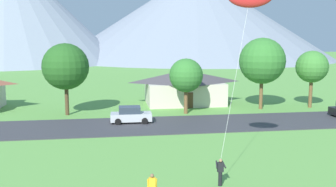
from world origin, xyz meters
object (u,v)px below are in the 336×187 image
(house_left_center, at_px, (184,86))
(tree_left_of_center, at_px, (312,67))
(tree_right_of_center, at_px, (262,61))
(parked_car_silver_west_end, at_px, (131,115))
(tree_near_left, at_px, (66,67))
(tree_center, at_px, (186,76))

(house_left_center, distance_m, tree_left_of_center, 16.28)
(tree_right_of_center, bearing_deg, tree_left_of_center, -0.35)
(house_left_center, relative_size, parked_car_silver_west_end, 2.54)
(house_left_center, xyz_separation_m, parked_car_silver_west_end, (-7.70, -10.73, -1.47))
(tree_near_left, height_order, tree_left_of_center, tree_near_left)
(house_left_center, relative_size, tree_left_of_center, 1.50)
(tree_right_of_center, bearing_deg, parked_car_silver_west_end, -161.06)
(tree_near_left, xyz_separation_m, tree_center, (13.58, -1.18, -1.10))
(tree_near_left, relative_size, parked_car_silver_west_end, 1.93)
(tree_center, relative_size, tree_right_of_center, 0.73)
(tree_near_left, distance_m, tree_left_of_center, 29.85)
(tree_right_of_center, bearing_deg, tree_near_left, -179.28)
(house_left_center, bearing_deg, tree_near_left, -159.75)
(tree_center, height_order, tree_right_of_center, tree_right_of_center)
(tree_near_left, distance_m, tree_right_of_center, 23.33)
(tree_right_of_center, bearing_deg, tree_center, -171.40)
(house_left_center, xyz_separation_m, tree_near_left, (-14.67, -5.41, 3.21))
(tree_left_of_center, bearing_deg, house_left_center, 161.23)
(house_left_center, height_order, tree_center, tree_center)
(house_left_center, relative_size, tree_center, 1.68)
(tree_center, height_order, parked_car_silver_west_end, tree_center)
(tree_left_of_center, distance_m, tree_center, 16.35)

